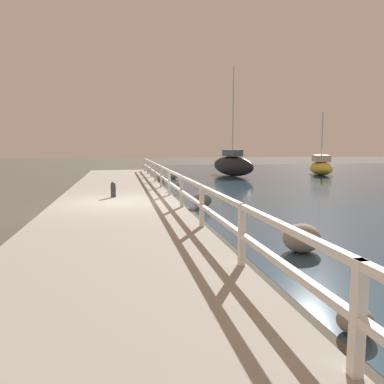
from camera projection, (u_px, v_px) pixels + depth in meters
The scene contains 12 objects.
ground_plane at pixel (117, 209), 12.78m from camera, with size 120.00×120.00×0.00m, color #4C473D.
dock_walkway at pixel (117, 206), 12.76m from camera, with size 4.22×36.00×0.25m.
railing at pixel (175, 181), 13.04m from camera, with size 0.10×32.50×0.99m.
boulder_water_edge at pixel (178, 185), 19.60m from camera, with size 0.37×0.33×0.28m.
boulder_downstream at pixel (161, 178), 23.02m from camera, with size 0.59×0.53×0.44m.
boulder_mid_strip at pixel (355, 320), 4.27m from camera, with size 0.42×0.38×0.32m.
boulder_far_strip at pixel (173, 176), 24.80m from camera, with size 0.58×0.52×0.43m.
boulder_upstream at pixel (202, 200), 13.18m from camera, with size 0.69×0.62×0.52m.
boulder_near_dock at pixel (302, 238), 7.56m from camera, with size 0.77×0.70×0.58m.
mooring_bollard at pixel (113, 189), 13.93m from camera, with size 0.19×0.19×0.58m.
sailboat_yellow at pixel (321, 167), 28.29m from camera, with size 2.93×4.78×4.70m.
sailboat_black at pixel (232, 165), 27.21m from camera, with size 2.22×5.58×7.72m.
Camera 1 is at (0.16, -12.87, 2.13)m, focal length 35.00 mm.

